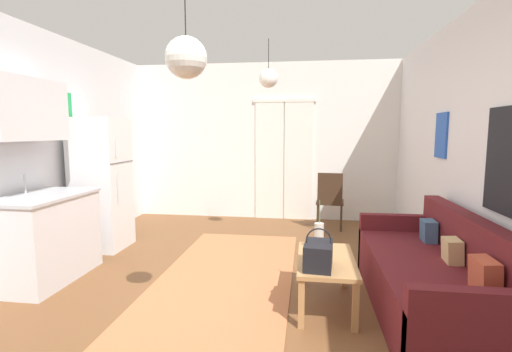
{
  "coord_description": "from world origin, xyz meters",
  "views": [
    {
      "loc": [
        0.77,
        -3.01,
        1.54
      ],
      "look_at": [
        0.13,
        1.52,
        0.99
      ],
      "focal_mm": 25.89,
      "sensor_mm": 36.0,
      "label": 1
    }
  ],
  "objects": [
    {
      "name": "ground_plane",
      "position": [
        0.0,
        0.0,
        -0.05
      ],
      "size": [
        5.16,
        7.47,
        0.1
      ],
      "primitive_type": "cube",
      "color": "brown"
    },
    {
      "name": "bamboo_vase",
      "position": [
        0.89,
        0.4,
        0.56
      ],
      "size": [
        0.09,
        0.09,
        0.47
      ],
      "color": "beige",
      "rests_on": "coffee_table"
    },
    {
      "name": "refrigerator",
      "position": [
        -1.9,
        1.44,
        0.86
      ],
      "size": [
        0.62,
        0.6,
        1.72
      ],
      "color": "white",
      "rests_on": "ground_plane"
    },
    {
      "name": "handbag",
      "position": [
        0.87,
        -0.07,
        0.54
      ],
      "size": [
        0.25,
        0.34,
        0.33
      ],
      "color": "black",
      "rests_on": "coffee_table"
    },
    {
      "name": "accent_chair",
      "position": [
        1.13,
        2.79,
        0.5
      ],
      "size": [
        0.45,
        0.44,
        0.91
      ],
      "rotation": [
        0.0,
        0.0,
        3.05
      ],
      "color": "#382619",
      "rests_on": "ground_plane"
    },
    {
      "name": "wall_back",
      "position": [
        0.01,
        3.48,
        1.35
      ],
      "size": [
        4.76,
        0.13,
        2.72
      ],
      "color": "white",
      "rests_on": "ground_plane"
    },
    {
      "name": "couch",
      "position": [
        1.86,
        0.16,
        0.28
      ],
      "size": [
        0.83,
        2.07,
        0.84
      ],
      "color": "#5B191E",
      "rests_on": "ground_plane"
    },
    {
      "name": "pendant_lamp_near",
      "position": [
        0.0,
        -0.7,
        2.0
      ],
      "size": [
        0.26,
        0.26,
        0.85
      ],
      "color": "black"
    },
    {
      "name": "kitchen_counter",
      "position": [
        -1.94,
        0.36,
        0.77
      ],
      "size": [
        0.63,
        1.08,
        2.07
      ],
      "color": "silver",
      "rests_on": "ground_plane"
    },
    {
      "name": "pendant_lamp_far",
      "position": [
        0.25,
        1.84,
        2.22
      ],
      "size": [
        0.25,
        0.25,
        0.62
      ],
      "color": "black"
    },
    {
      "name": "coffee_table",
      "position": [
        0.95,
        0.17,
        0.37
      ],
      "size": [
        0.49,
        0.91,
        0.43
      ],
      "color": "#B27F4C",
      "rests_on": "ground_plane"
    },
    {
      "name": "area_rug",
      "position": [
        -0.07,
        0.39,
        0.01
      ],
      "size": [
        1.39,
        3.7,
        0.01
      ],
      "primitive_type": "cube",
      "color": "#B26B42",
      "rests_on": "ground_plane"
    }
  ]
}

